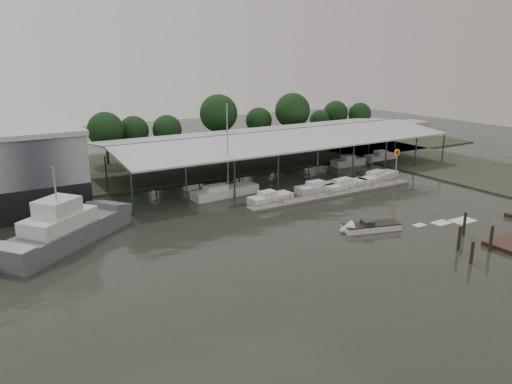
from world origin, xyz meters
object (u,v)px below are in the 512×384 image
shell_fuel_sign (397,160)px  white_sailboat (224,192)px  grey_trawler (68,229)px  speedboat_underway (366,228)px

shell_fuel_sign → white_sailboat: 26.78m
shell_fuel_sign → white_sailboat: bearing=162.2°
shell_fuel_sign → white_sailboat: (-25.30, 8.13, -3.28)m
shell_fuel_sign → grey_trawler: 47.97m
grey_trawler → speedboat_underway: 32.74m
shell_fuel_sign → white_sailboat: size_ratio=0.42×
grey_trawler → speedboat_underway: (29.66, -13.82, -1.19)m
shell_fuel_sign → speedboat_underway: 22.64m
grey_trawler → speedboat_underway: size_ratio=0.90×
white_sailboat → speedboat_underway: (7.06, -21.06, -0.26)m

